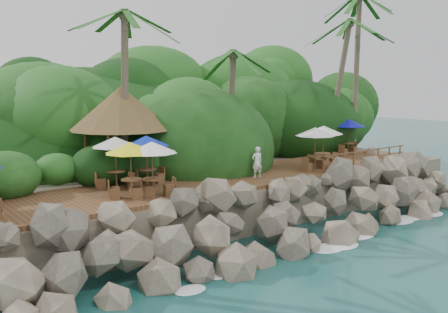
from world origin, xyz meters
TOP-DOWN VIEW (x-y plane):
  - ground at (0.00, 0.00)m, footprint 140.00×140.00m
  - land_base at (0.00, 16.00)m, footprint 32.00×25.20m
  - jungle_hill at (0.00, 23.50)m, footprint 44.80×28.00m
  - seawall at (0.00, 2.00)m, footprint 29.00×4.00m
  - terrace at (0.00, 6.00)m, footprint 26.00×5.00m
  - jungle_foliage at (0.00, 15.00)m, footprint 44.00×16.00m
  - foam_line at (0.00, 0.30)m, footprint 25.20×0.80m
  - palapa at (-3.79, 9.58)m, footprint 5.22×5.22m
  - dining_clusters at (-1.90, 5.92)m, footprint 25.32×4.93m
  - railing at (8.36, 3.65)m, footprint 7.20×0.10m
  - waiter at (1.41, 5.10)m, footprint 0.63×0.47m

SIDE VIEW (x-z plane):
  - ground at x=0.00m, z-range 0.00..0.00m
  - jungle_hill at x=0.00m, z-range -7.70..7.70m
  - jungle_foliage at x=0.00m, z-range -6.00..6.00m
  - foam_line at x=0.00m, z-range 0.00..0.06m
  - land_base at x=0.00m, z-range 0.00..2.10m
  - seawall at x=0.00m, z-range 0.00..2.30m
  - terrace at x=0.00m, z-range 2.10..2.30m
  - railing at x=8.36m, z-range 2.41..3.41m
  - waiter at x=1.41m, z-range 2.30..3.88m
  - dining_clusters at x=-1.90m, z-range 3.08..5.43m
  - palapa at x=-3.79m, z-range 3.49..8.09m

